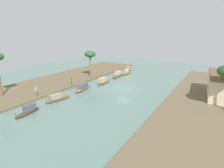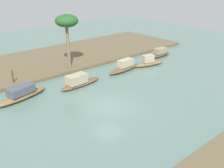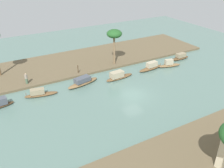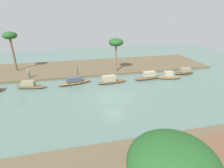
% 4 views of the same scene
% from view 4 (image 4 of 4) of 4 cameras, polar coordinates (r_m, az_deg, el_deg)
% --- Properties ---
extents(river_water, '(72.32, 72.32, 0.00)m').
position_cam_4_polar(river_water, '(23.56, 0.63, -4.38)').
color(river_water, slate).
rests_on(river_water, ground).
extents(riverbank_left, '(43.78, 11.23, 0.34)m').
position_cam_4_polar(riverbank_left, '(36.62, -4.75, 5.46)').
color(riverbank_left, brown).
rests_on(riverbank_left, ground).
extents(sampan_midstream, '(4.79, 1.43, 1.33)m').
position_cam_4_polar(sampan_midstream, '(30.45, 11.33, 2.34)').
color(sampan_midstream, brown).
rests_on(sampan_midstream, river_water).
extents(sampan_foreground, '(3.81, 1.19, 1.12)m').
position_cam_4_polar(sampan_foreground, '(35.00, 21.90, 3.61)').
color(sampan_foreground, brown).
rests_on(sampan_foreground, river_water).
extents(sampan_open_hull, '(4.85, 1.54, 1.26)m').
position_cam_4_polar(sampan_open_hull, '(28.19, -0.50, 1.22)').
color(sampan_open_hull, brown).
rests_on(sampan_open_hull, river_water).
extents(sampan_upstream_small, '(5.31, 2.34, 1.20)m').
position_cam_4_polar(sampan_upstream_small, '(28.42, -11.76, 0.87)').
color(sampan_upstream_small, brown).
rests_on(sampan_upstream_small, river_water).
extents(sampan_near_left_bank, '(4.00, 1.73, 1.35)m').
position_cam_4_polar(sampan_near_left_bank, '(31.47, 17.49, 2.35)').
color(sampan_near_left_bank, brown).
rests_on(sampan_near_left_bank, river_water).
extents(sampan_with_tall_canopy, '(4.48, 1.79, 1.12)m').
position_cam_4_polar(sampan_with_tall_canopy, '(28.87, -24.36, -0.46)').
color(sampan_with_tall_canopy, brown).
rests_on(sampan_with_tall_canopy, river_water).
extents(person_on_near_bank, '(0.49, 0.49, 1.62)m').
position_cam_4_polar(person_on_near_bank, '(32.46, -24.79, 2.94)').
color(person_on_near_bank, '#4C664C').
rests_on(person_on_near_bank, riverbank_left).
extents(mooring_post, '(0.14, 0.14, 1.28)m').
position_cam_4_polar(mooring_post, '(31.56, -10.78, 4.02)').
color(mooring_post, '#4C3823').
rests_on(mooring_post, riverbank_left).
extents(palm_tree_left_near, '(2.53, 2.53, 5.88)m').
position_cam_4_polar(palm_tree_left_near, '(32.11, 1.28, 12.74)').
color(palm_tree_left_near, '#7F6647').
rests_on(palm_tree_left_near, riverbank_left).
extents(palm_tree_left_far, '(2.39, 2.39, 6.99)m').
position_cam_4_polar(palm_tree_left_far, '(36.62, -29.48, 12.74)').
color(palm_tree_left_far, brown).
rests_on(palm_tree_left_far, riverbank_left).
extents(palm_tree_right_tall, '(3.20, 3.20, 6.05)m').
position_cam_4_polar(palm_tree_right_tall, '(7.13, 18.50, -23.08)').
color(palm_tree_right_tall, brown).
rests_on(palm_tree_right_tall, riverbank_right).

